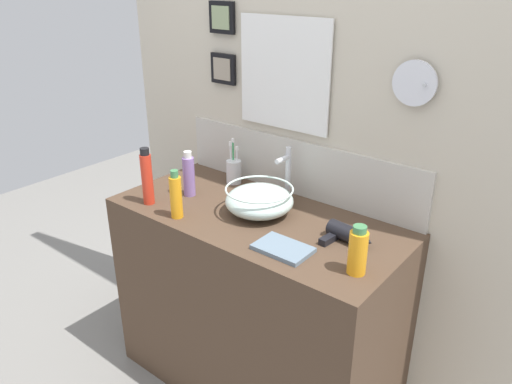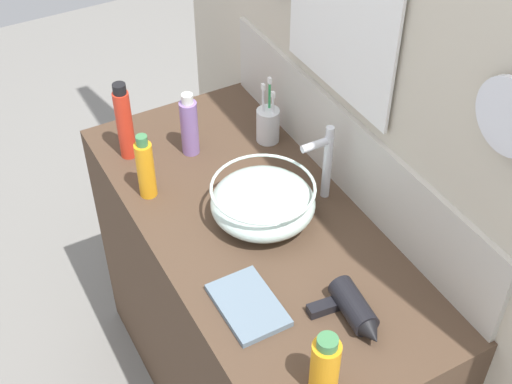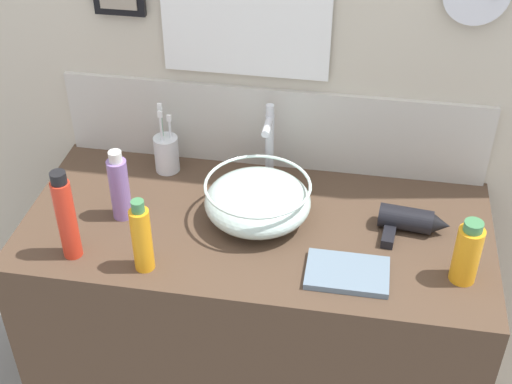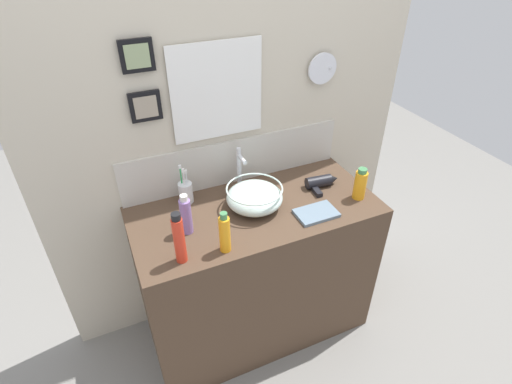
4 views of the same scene
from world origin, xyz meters
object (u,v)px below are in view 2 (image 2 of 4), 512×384
at_px(hand_towel, 248,305).
at_px(hair_drier, 354,311).
at_px(lotion_bottle, 189,126).
at_px(faucet, 324,159).
at_px(toothbrush_cup, 268,124).
at_px(glass_bowl_sink, 262,201).
at_px(soap_dispenser, 124,122).
at_px(shampoo_bottle, 325,366).
at_px(spray_bottle, 146,168).

bearing_deg(hand_towel, hair_drier, 53.46).
relative_size(lotion_bottle, hand_towel, 1.02).
bearing_deg(faucet, toothbrush_cup, -178.65).
relative_size(glass_bowl_sink, faucet, 1.19).
bearing_deg(hand_towel, lotion_bottle, 167.72).
xyz_separation_m(faucet, soap_dispenser, (-0.41, -0.39, -0.01)).
height_order(glass_bowl_sink, soap_dispenser, soap_dispenser).
distance_m(hair_drier, shampoo_bottle, 0.20).
xyz_separation_m(toothbrush_cup, spray_bottle, (0.05, -0.40, 0.03)).
bearing_deg(shampoo_bottle, hand_towel, -172.49).
bearing_deg(toothbrush_cup, spray_bottle, -82.26).
distance_m(faucet, spray_bottle, 0.47).
bearing_deg(lotion_bottle, hair_drier, 5.10).
xyz_separation_m(soap_dispenser, spray_bottle, (0.18, -0.01, -0.03)).
xyz_separation_m(toothbrush_cup, soap_dispenser, (-0.13, -0.39, 0.06)).
relative_size(toothbrush_cup, shampoo_bottle, 1.23).
height_order(lotion_bottle, shampoo_bottle, lotion_bottle).
xyz_separation_m(toothbrush_cup, hand_towel, (0.53, -0.35, -0.05)).
xyz_separation_m(soap_dispenser, hand_towel, (0.66, 0.04, -0.11)).
bearing_deg(soap_dispenser, lotion_bottle, 66.38).
bearing_deg(glass_bowl_sink, hair_drier, 2.87).
distance_m(toothbrush_cup, hand_towel, 0.63).
xyz_separation_m(hair_drier, soap_dispenser, (-0.80, -0.23, 0.09)).
bearing_deg(faucet, shampoo_bottle, -32.41).
bearing_deg(hand_towel, glass_bowl_sink, 144.68).
relative_size(glass_bowl_sink, spray_bottle, 1.38).
bearing_deg(shampoo_bottle, toothbrush_cup, 158.26).
xyz_separation_m(glass_bowl_sink, faucet, (0.00, 0.18, 0.07)).
relative_size(glass_bowl_sink, hand_towel, 1.40).
xyz_separation_m(glass_bowl_sink, shampoo_bottle, (0.51, -0.14, 0.02)).
bearing_deg(glass_bowl_sink, soap_dispenser, -153.14).
bearing_deg(hand_towel, shampoo_bottle, 7.51).
xyz_separation_m(lotion_bottle, soap_dispenser, (-0.07, -0.16, 0.02)).
bearing_deg(glass_bowl_sink, spray_bottle, -135.65).
relative_size(glass_bowl_sink, hair_drier, 1.49).
bearing_deg(toothbrush_cup, faucet, 1.35).
distance_m(toothbrush_cup, soap_dispenser, 0.41).
bearing_deg(hand_towel, faucet, 124.43).
xyz_separation_m(faucet, shampoo_bottle, (0.51, -0.32, -0.05)).
bearing_deg(soap_dispenser, hair_drier, 15.95).
xyz_separation_m(lotion_bottle, hand_towel, (0.58, -0.13, -0.08)).
bearing_deg(hair_drier, soap_dispenser, -164.05).
height_order(shampoo_bottle, soap_dispenser, soap_dispenser).
bearing_deg(hair_drier, lotion_bottle, -174.90).
bearing_deg(toothbrush_cup, shampoo_bottle, -21.74).
bearing_deg(spray_bottle, hand_towel, 6.13).
height_order(lotion_bottle, hand_towel, lotion_bottle).
distance_m(hair_drier, hand_towel, 0.24).
bearing_deg(spray_bottle, toothbrush_cup, 97.74).
relative_size(glass_bowl_sink, soap_dispenser, 1.12).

